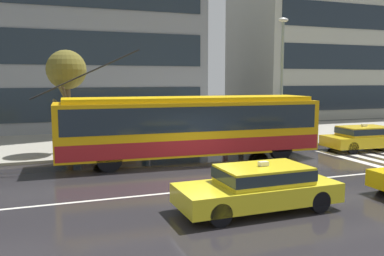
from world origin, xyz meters
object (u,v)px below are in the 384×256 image
(taxi_ahead_of_bus, at_px, (365,137))
(pedestrian_waiting_by_pole, at_px, (145,130))
(bus_shelter, at_px, (113,114))
(street_lamp, at_px, (282,70))
(pedestrian_walking_past, at_px, (240,115))
(pedestrian_approaching_curb, at_px, (87,130))
(trolleybus, at_px, (191,126))
(taxi_oncoming_near, at_px, (259,186))
(street_tree_bare, at_px, (66,72))
(pedestrian_at_shelter, at_px, (225,125))

(taxi_ahead_of_bus, relative_size, pedestrian_waiting_by_pole, 2.87)
(pedestrian_waiting_by_pole, bearing_deg, bus_shelter, -168.61)
(taxi_ahead_of_bus, bearing_deg, street_lamp, 141.18)
(pedestrian_walking_past, bearing_deg, pedestrian_approaching_curb, 168.39)
(pedestrian_walking_past, xyz_separation_m, street_lamp, (2.30, -0.48, 2.46))
(pedestrian_approaching_curb, bearing_deg, trolleybus, -47.05)
(taxi_ahead_of_bus, relative_size, bus_shelter, 1.32)
(taxi_ahead_of_bus, bearing_deg, taxi_oncoming_near, -146.14)
(street_tree_bare, bearing_deg, street_lamp, -5.48)
(taxi_oncoming_near, distance_m, street_lamp, 12.19)
(pedestrian_at_shelter, bearing_deg, pedestrian_waiting_by_pole, -176.22)
(taxi_ahead_of_bus, xyz_separation_m, bus_shelter, (-12.66, 3.60, 1.26))
(street_lamp, bearing_deg, taxi_oncoming_near, -124.93)
(taxi_ahead_of_bus, relative_size, street_tree_bare, 0.93)
(street_tree_bare, bearing_deg, pedestrian_at_shelter, 2.60)
(pedestrian_approaching_curb, relative_size, pedestrian_waiting_by_pole, 1.00)
(trolleybus, xyz_separation_m, taxi_ahead_of_bus, (9.64, -0.41, -0.91))
(pedestrian_at_shelter, height_order, street_lamp, street_lamp)
(bus_shelter, height_order, street_tree_bare, street_tree_bare)
(pedestrian_at_shelter, height_order, pedestrian_walking_past, pedestrian_walking_past)
(pedestrian_at_shelter, bearing_deg, pedestrian_walking_past, -66.78)
(pedestrian_waiting_by_pole, bearing_deg, pedestrian_walking_past, -7.42)
(pedestrian_approaching_curb, relative_size, pedestrian_walking_past, 0.80)
(taxi_oncoming_near, xyz_separation_m, street_lamp, (6.68, 9.57, 3.52))
(trolleybus, bearing_deg, pedestrian_at_shelter, 47.93)
(pedestrian_walking_past, bearing_deg, pedestrian_at_shelter, 113.22)
(trolleybus, height_order, street_tree_bare, street_tree_bare)
(trolleybus, relative_size, street_lamp, 1.83)
(bus_shelter, relative_size, pedestrian_approaching_curb, 2.16)
(pedestrian_waiting_by_pole, xyz_separation_m, street_lamp, (7.54, -1.17, 3.13))
(bus_shelter, height_order, pedestrian_waiting_by_pole, bus_shelter)
(trolleybus, distance_m, taxi_ahead_of_bus, 9.70)
(taxi_oncoming_near, xyz_separation_m, pedestrian_at_shelter, (3.96, 11.05, 0.41))
(taxi_ahead_of_bus, relative_size, street_lamp, 0.67)
(street_tree_bare, bearing_deg, trolleybus, -33.72)
(bus_shelter, distance_m, pedestrian_waiting_by_pole, 1.92)
(pedestrian_at_shelter, relative_size, pedestrian_approaching_curb, 1.02)
(pedestrian_waiting_by_pole, distance_m, street_tree_bare, 4.86)
(pedestrian_at_shelter, distance_m, pedestrian_waiting_by_pole, 4.82)
(pedestrian_approaching_curb, height_order, pedestrian_walking_past, pedestrian_walking_past)
(bus_shelter, height_order, pedestrian_approaching_curb, bus_shelter)
(taxi_ahead_of_bus, distance_m, street_lamp, 5.65)
(street_tree_bare, bearing_deg, taxi_oncoming_near, -66.24)
(pedestrian_at_shelter, distance_m, pedestrian_approaching_curb, 7.70)
(pedestrian_approaching_curb, xyz_separation_m, pedestrian_walking_past, (8.10, -1.66, 0.66))
(pedestrian_at_shelter, height_order, street_tree_bare, street_tree_bare)
(taxi_oncoming_near, height_order, street_lamp, street_lamp)
(taxi_ahead_of_bus, height_order, pedestrian_approaching_curb, pedestrian_approaching_curb)
(taxi_oncoming_near, relative_size, pedestrian_waiting_by_pole, 2.89)
(bus_shelter, height_order, pedestrian_walking_past, bus_shelter)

